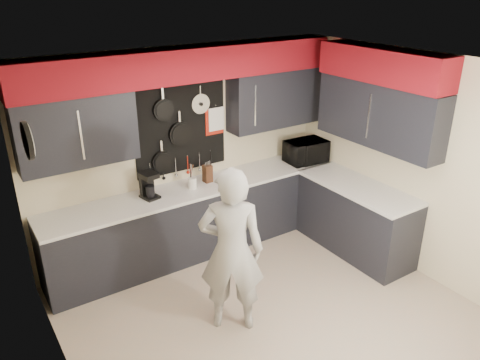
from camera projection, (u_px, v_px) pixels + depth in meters
ground at (264, 308)px, 5.09m from camera, size 4.00×4.00×0.00m
back_wall_assembly at (189, 97)px, 5.52m from camera, size 4.00×0.36×2.60m
right_wall_assembly at (383, 105)px, 5.45m from camera, size 0.36×3.50×2.60m
left_wall_assembly at (55, 260)px, 3.56m from camera, size 0.05×3.50×2.60m
base_cabinets at (244, 218)px, 6.02m from camera, size 3.95×2.20×0.92m
microwave at (306, 151)px, 6.53m from camera, size 0.58×0.41×0.31m
knife_block at (208, 174)px, 5.91m from camera, size 0.11×0.11×0.22m
utensil_crock at (192, 183)px, 5.74m from camera, size 0.11×0.11×0.14m
coffee_maker at (148, 184)px, 5.47m from camera, size 0.21×0.24×0.32m
person at (231, 251)px, 4.53m from camera, size 0.76×0.71×1.75m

